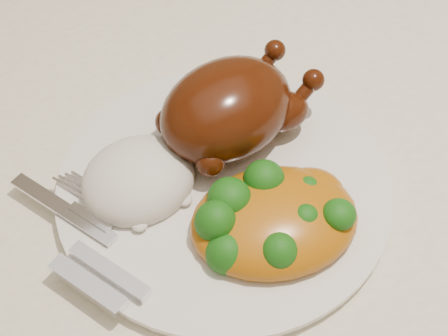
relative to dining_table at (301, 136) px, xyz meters
name	(u,v)px	position (x,y,z in m)	size (l,w,h in m)	color
dining_table	(301,136)	(0.00, 0.00, 0.00)	(1.60, 0.90, 0.76)	brown
tablecloth	(307,93)	(0.00, 0.00, 0.07)	(1.73, 1.03, 0.18)	white
dinner_plate	(224,186)	(-0.15, -0.11, 0.11)	(0.30, 0.30, 0.01)	white
roast_chicken	(230,108)	(-0.12, -0.06, 0.16)	(0.18, 0.13, 0.08)	#411506
rice_mound	(139,180)	(-0.22, -0.08, 0.13)	(0.12, 0.11, 0.05)	white
mac_and_cheese	(274,218)	(-0.13, -0.17, 0.13)	(0.16, 0.14, 0.06)	#B9620B
cutlery	(90,253)	(-0.28, -0.14, 0.12)	(0.08, 0.17, 0.01)	silver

